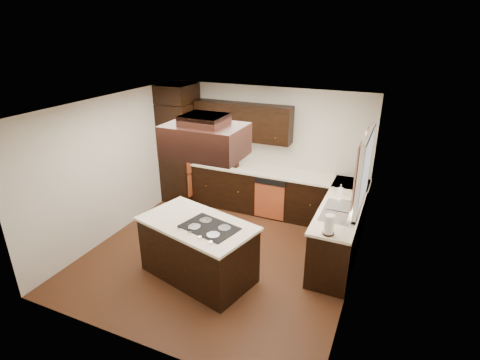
% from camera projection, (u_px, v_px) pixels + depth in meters
% --- Properties ---
extents(floor, '(4.20, 4.20, 0.02)m').
position_uv_depth(floor, '(220.00, 255.00, 6.30)').
color(floor, brown).
rests_on(floor, ground).
extents(ceiling, '(4.20, 4.20, 0.02)m').
position_uv_depth(ceiling, '(217.00, 106.00, 5.33)').
color(ceiling, white).
rests_on(ceiling, ground).
extents(wall_back, '(4.20, 0.02, 2.50)m').
position_uv_depth(wall_back, '(265.00, 149.00, 7.60)').
color(wall_back, beige).
rests_on(wall_back, ground).
extents(wall_front, '(4.20, 0.02, 2.50)m').
position_uv_depth(wall_front, '(130.00, 258.00, 4.03)').
color(wall_front, beige).
rests_on(wall_front, ground).
extents(wall_left, '(0.02, 4.20, 2.50)m').
position_uv_depth(wall_left, '(112.00, 167.00, 6.60)').
color(wall_left, beige).
rests_on(wall_left, ground).
extents(wall_right, '(0.02, 4.20, 2.50)m').
position_uv_depth(wall_right, '(359.00, 212.00, 5.03)').
color(wall_right, beige).
rests_on(wall_right, ground).
extents(oven_column, '(0.65, 0.75, 2.12)m').
position_uv_depth(oven_column, '(181.00, 152.00, 7.99)').
color(oven_column, black).
rests_on(oven_column, floor).
extents(wall_oven_face, '(0.05, 0.62, 0.78)m').
position_uv_depth(wall_oven_face, '(195.00, 152.00, 7.84)').
color(wall_oven_face, '#B6502A').
rests_on(wall_oven_face, oven_column).
extents(base_cabinets_back, '(2.93, 0.60, 0.88)m').
position_uv_depth(base_cabinets_back, '(261.00, 191.00, 7.63)').
color(base_cabinets_back, black).
rests_on(base_cabinets_back, floor).
extents(base_cabinets_right, '(0.60, 2.40, 0.88)m').
position_uv_depth(base_cabinets_right, '(341.00, 229.00, 6.21)').
color(base_cabinets_right, black).
rests_on(base_cabinets_right, floor).
extents(countertop_back, '(2.93, 0.63, 0.04)m').
position_uv_depth(countertop_back, '(261.00, 170.00, 7.44)').
color(countertop_back, white).
rests_on(countertop_back, base_cabinets_back).
extents(countertop_right, '(0.63, 2.40, 0.04)m').
position_uv_depth(countertop_right, '(343.00, 204.00, 6.04)').
color(countertop_right, white).
rests_on(countertop_right, base_cabinets_right).
extents(upper_cabinets, '(2.00, 0.34, 0.72)m').
position_uv_depth(upper_cabinets, '(243.00, 122.00, 7.39)').
color(upper_cabinets, black).
rests_on(upper_cabinets, wall_back).
extents(dishwasher_front, '(0.60, 0.05, 0.72)m').
position_uv_depth(dishwasher_front, '(269.00, 201.00, 7.29)').
color(dishwasher_front, '#B6502A').
rests_on(dishwasher_front, floor).
extents(window_frame, '(0.06, 1.32, 1.12)m').
position_uv_depth(window_frame, '(364.00, 170.00, 5.35)').
color(window_frame, white).
rests_on(window_frame, wall_right).
extents(window_pane, '(0.00, 1.20, 1.00)m').
position_uv_depth(window_pane, '(366.00, 171.00, 5.34)').
color(window_pane, white).
rests_on(window_pane, wall_right).
extents(curtain_left, '(0.02, 0.34, 0.90)m').
position_uv_depth(curtain_left, '(356.00, 176.00, 5.00)').
color(curtain_left, beige).
rests_on(curtain_left, wall_right).
extents(curtain_right, '(0.02, 0.34, 0.90)m').
position_uv_depth(curtain_right, '(364.00, 158.00, 5.71)').
color(curtain_right, beige).
rests_on(curtain_right, wall_right).
extents(sink_rim, '(0.52, 0.84, 0.01)m').
position_uv_depth(sink_rim, '(340.00, 212.00, 5.73)').
color(sink_rim, silver).
rests_on(sink_rim, countertop_right).
extents(island, '(1.81, 1.28, 0.88)m').
position_uv_depth(island, '(198.00, 251.00, 5.62)').
color(island, black).
rests_on(island, floor).
extents(island_top, '(1.89, 1.35, 0.04)m').
position_uv_depth(island_top, '(197.00, 224.00, 5.44)').
color(island_top, white).
rests_on(island_top, island).
extents(cooktop, '(0.88, 0.69, 0.01)m').
position_uv_depth(cooktop, '(209.00, 227.00, 5.29)').
color(cooktop, black).
rests_on(cooktop, island_top).
extents(range_hood, '(1.05, 0.72, 0.42)m').
position_uv_depth(range_hood, '(205.00, 140.00, 4.96)').
color(range_hood, black).
rests_on(range_hood, ceiling).
extents(hood_duct, '(0.55, 0.50, 0.13)m').
position_uv_depth(hood_duct, '(204.00, 120.00, 4.86)').
color(hood_duct, black).
rests_on(hood_duct, ceiling).
extents(blender_base, '(0.15, 0.15, 0.10)m').
position_uv_depth(blender_base, '(213.00, 159.00, 7.84)').
color(blender_base, silver).
rests_on(blender_base, countertop_back).
extents(blender_pitcher, '(0.13, 0.13, 0.26)m').
position_uv_depth(blender_pitcher, '(212.00, 151.00, 7.77)').
color(blender_pitcher, silver).
rests_on(blender_pitcher, blender_base).
extents(spice_rack, '(0.41, 0.15, 0.33)m').
position_uv_depth(spice_rack, '(229.00, 158.00, 7.56)').
color(spice_rack, black).
rests_on(spice_rack, countertop_back).
extents(mixing_bowl, '(0.29, 0.29, 0.06)m').
position_uv_depth(mixing_bowl, '(204.00, 161.00, 7.83)').
color(mixing_bowl, white).
rests_on(mixing_bowl, countertop_back).
extents(soap_bottle, '(0.09, 0.09, 0.18)m').
position_uv_depth(soap_bottle, '(341.00, 190.00, 6.29)').
color(soap_bottle, white).
rests_on(soap_bottle, countertop_right).
extents(paper_towel, '(0.14, 0.14, 0.29)m').
position_uv_depth(paper_towel, '(329.00, 225.00, 5.07)').
color(paper_towel, white).
rests_on(paper_towel, countertop_right).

